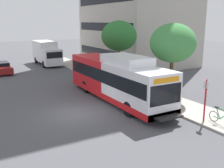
# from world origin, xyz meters

# --- Properties ---
(ground_plane) EXTENTS (120.00, 120.00, 0.00)m
(ground_plane) POSITION_xyz_m (0.00, 8.00, 0.00)
(ground_plane) COLOR #4C4C51
(sidewalk_curb) EXTENTS (3.00, 56.00, 0.14)m
(sidewalk_curb) POSITION_xyz_m (7.00, 6.00, 0.07)
(sidewalk_curb) COLOR #A8A399
(sidewalk_curb) RESTS_ON ground
(transit_bus) EXTENTS (2.58, 12.25, 3.65)m
(transit_bus) POSITION_xyz_m (3.83, 1.36, 1.70)
(transit_bus) COLOR white
(transit_bus) RESTS_ON ground
(bus_stop_sign_pole) EXTENTS (0.10, 0.36, 2.60)m
(bus_stop_sign_pole) POSITION_xyz_m (5.91, -5.47, 1.65)
(bus_stop_sign_pole) COLOR red
(bus_stop_sign_pole) RESTS_ON sidewalk_curb
(bicycle_parked) EXTENTS (0.52, 1.76, 1.02)m
(bicycle_parked) POSITION_xyz_m (6.45, -6.30, 0.56)
(bicycle_parked) COLOR black
(bicycle_parked) RESTS_ON sidewalk_curb
(street_tree_near_stop) EXTENTS (3.48, 3.48, 5.78)m
(street_tree_near_stop) POSITION_xyz_m (7.63, -0.56, 4.42)
(street_tree_near_stop) COLOR #4C3823
(street_tree_near_stop) RESTS_ON sidewalk_curb
(street_tree_mid_block) EXTENTS (3.62, 3.62, 5.95)m
(street_tree_mid_block) POSITION_xyz_m (7.84, 7.62, 4.54)
(street_tree_mid_block) COLOR #4C3823
(street_tree_mid_block) RESTS_ON sidewalk_curb
(parked_car_far_lane) EXTENTS (1.80, 4.50, 1.33)m
(parked_car_far_lane) POSITION_xyz_m (-2.32, 17.41, 0.66)
(parked_car_far_lane) COLOR maroon
(parked_car_far_lane) RESTS_ON ground
(box_truck_background) EXTENTS (2.32, 7.01, 3.25)m
(box_truck_background) POSITION_xyz_m (4.08, 21.02, 1.74)
(box_truck_background) COLOR silver
(box_truck_background) RESTS_ON ground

